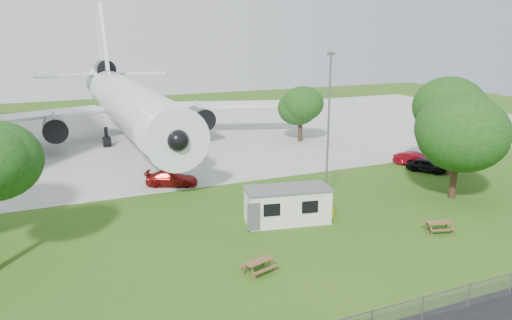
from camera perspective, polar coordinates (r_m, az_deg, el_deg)
name	(u,v)px	position (r m, az deg, el deg)	size (l,w,h in m)	color
ground	(265,256)	(31.71, 1.03, -10.96)	(160.00, 160.00, 0.00)	#3E6919
concrete_apron	(142,138)	(66.46, -12.91, 2.43)	(120.00, 46.00, 0.03)	#B7B7B2
airliner	(127,101)	(63.14, -14.58, 6.55)	(46.36, 47.73, 17.69)	white
site_cabin	(288,205)	(36.64, 3.63, -5.14)	(6.95, 3.86, 2.62)	silver
picnic_west	(259,272)	(29.83, 0.33, -12.72)	(1.80, 1.50, 0.76)	brown
picnic_east	(439,232)	(37.49, 20.14, -7.73)	(1.80, 1.50, 0.76)	brown
lamp_mast	(328,133)	(38.75, 8.24, 3.05)	(0.16, 0.16, 12.00)	slate
tree_east_front	(459,130)	(43.84, 22.15, 3.17)	(7.80, 7.80, 9.69)	#382619
tree_east_back	(454,110)	(50.87, 21.66, 5.33)	(8.23, 8.23, 10.47)	#382619
tree_far_apron	(301,108)	(62.66, 5.12, 5.95)	(5.54, 5.54, 7.02)	#382619
car_ne_hatch	(426,166)	(52.26, 18.87, -0.60)	(1.51, 3.76, 1.28)	black
car_ne_sedan	(415,160)	(53.94, 17.69, 0.03)	(1.49, 4.28, 1.41)	maroon
car_apron_van	(172,179)	(45.68, -9.61, -2.11)	(1.90, 4.67, 1.35)	maroon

